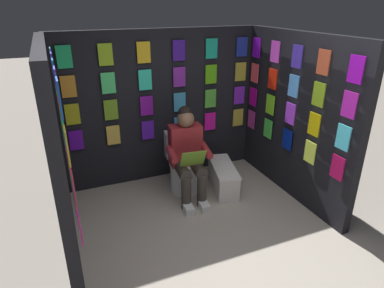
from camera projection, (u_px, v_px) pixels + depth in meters
ground_plane at (234, 269)px, 3.23m from camera, size 30.00×30.00×0.00m
display_wall_back at (162, 106)px, 4.63m from camera, size 2.78×0.14×2.05m
display_wall_left at (295, 117)px, 4.20m from camera, size 0.14×2.08×2.05m
display_wall_right at (58, 153)px, 3.21m from camera, size 0.14×2.08×2.05m
toilet at (183, 166)px, 4.52m from camera, size 0.43×0.57×0.77m
person_reading at (188, 154)px, 4.21m from camera, size 0.55×0.71×1.19m
comic_longbox_near at (223, 177)px, 4.56m from camera, size 0.46×0.80×0.34m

